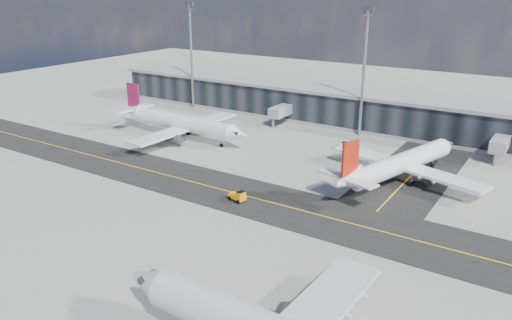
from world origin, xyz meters
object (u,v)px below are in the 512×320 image
at_px(airliner_af, 181,123).
at_px(baggage_tug, 238,196).
at_px(airliner_redtail, 401,164).
at_px(service_van, 346,144).

distance_m(airliner_af, baggage_tug, 38.10).
bearing_deg(baggage_tug, airliner_af, -112.20).
relative_size(airliner_af, baggage_tug, 11.32).
height_order(airliner_redtail, baggage_tug, airliner_redtail).
bearing_deg(airliner_redtail, airliner_af, -162.97).
distance_m(airliner_redtail, baggage_tug, 29.84).
bearing_deg(airliner_af, airliner_redtail, 92.73).
bearing_deg(service_van, airliner_af, -150.99).
bearing_deg(baggage_tug, service_van, -172.00).
height_order(airliner_af, baggage_tug, airliner_af).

